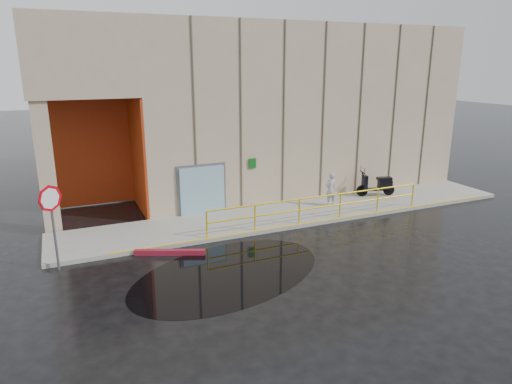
# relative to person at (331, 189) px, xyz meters

# --- Properties ---
(ground) EXTENTS (120.00, 120.00, 0.00)m
(ground) POSITION_rel_person_xyz_m (-5.71, -4.66, -0.90)
(ground) COLOR black
(ground) RESTS_ON ground
(sidewalk) EXTENTS (20.00, 3.00, 0.15)m
(sidewalk) POSITION_rel_person_xyz_m (-1.71, -0.16, -0.83)
(sidewalk) COLOR gray
(sidewalk) RESTS_ON ground
(building) EXTENTS (20.00, 10.17, 8.00)m
(building) POSITION_rel_person_xyz_m (-0.61, 6.32, 3.30)
(building) COLOR tan
(building) RESTS_ON ground
(guardrail) EXTENTS (9.56, 0.06, 1.03)m
(guardrail) POSITION_rel_person_xyz_m (-1.46, -1.51, -0.22)
(guardrail) COLOR #DAB90B
(guardrail) RESTS_ON sidewalk
(person) EXTENTS (0.58, 0.41, 1.51)m
(person) POSITION_rel_person_xyz_m (0.00, 0.00, 0.00)
(person) COLOR #A5A4A9
(person) RESTS_ON sidewalk
(scooter) EXTENTS (1.91, 1.08, 1.44)m
(scooter) POSITION_rel_person_xyz_m (2.86, 0.47, 0.07)
(scooter) COLOR black
(scooter) RESTS_ON sidewalk
(stop_sign) EXTENTS (0.67, 0.56, 2.77)m
(stop_sign) POSITION_rel_person_xyz_m (-11.21, -1.94, 1.10)
(stop_sign) COLOR slate
(stop_sign) RESTS_ON ground
(red_curb) EXTENTS (2.28, 1.11, 0.18)m
(red_curb) POSITION_rel_person_xyz_m (-7.74, -2.16, -0.81)
(red_curb) COLOR maroon
(red_curb) RESTS_ON ground
(puddle) EXTENTS (7.66, 6.12, 0.01)m
(puddle) POSITION_rel_person_xyz_m (-6.40, -4.28, -0.90)
(puddle) COLOR black
(puddle) RESTS_ON ground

